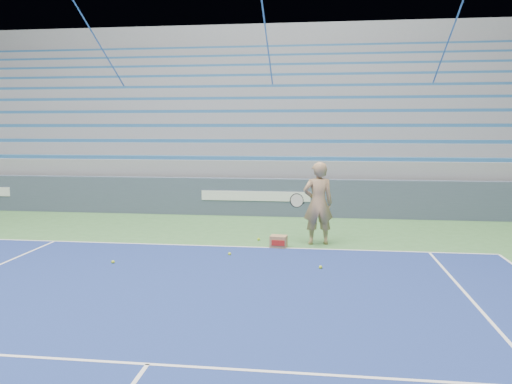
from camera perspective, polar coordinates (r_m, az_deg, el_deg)
sponsor_barrier at (r=14.69m, az=0.02°, el=-0.57°), size 30.00×0.32×1.10m
bleachers at (r=20.24m, az=2.04°, el=6.71°), size 31.00×9.15×7.30m
tennis_player at (r=11.07m, az=7.09°, el=-1.29°), size 0.98×0.90×1.83m
ball_box at (r=10.82m, az=2.59°, el=-5.69°), size 0.38×0.31×0.26m
tennis_ball_0 at (r=10.19m, az=-3.04°, el=-7.08°), size 0.07×0.07×0.07m
tennis_ball_1 at (r=11.49m, az=0.30°, el=-5.41°), size 0.07×0.07×0.07m
tennis_ball_2 at (r=9.96m, az=-16.03°, el=-7.70°), size 0.07×0.07×0.07m
tennis_ball_3 at (r=9.30m, az=7.38°, el=-8.54°), size 0.07×0.07×0.07m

